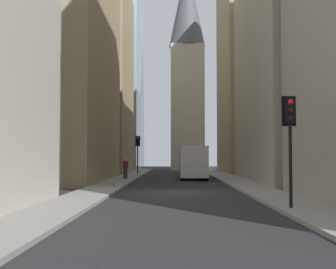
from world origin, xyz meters
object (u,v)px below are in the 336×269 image
delivery_truck (193,162)px  hatchback_grey (190,169)px  traffic_light_foreground (290,125)px  discarded_bottle (114,185)px  traffic_light_midblock (138,146)px  pedestrian (125,167)px

delivery_truck → hatchback_grey: delivery_truck is taller
traffic_light_foreground → discarded_bottle: traffic_light_foreground is taller
hatchback_grey → discarded_bottle: hatchback_grey is taller
delivery_truck → discarded_bottle: bearing=156.5°
traffic_light_foreground → traffic_light_midblock: (33.24, 8.07, 0.02)m
delivery_truck → pedestrian: 5.94m
delivery_truck → discarded_bottle: (-12.13, 5.28, -1.21)m
traffic_light_foreground → pedestrian: bearing=20.7°
traffic_light_midblock → hatchback_grey: bearing=-110.1°
traffic_light_midblock → discarded_bottle: 22.26m
hatchback_grey → traffic_light_foreground: 31.39m
delivery_truck → traffic_light_midblock: traffic_light_midblock is taller
traffic_light_midblock → delivery_truck: bearing=-150.8°
hatchback_grey → pedestrian: size_ratio=2.51×
traffic_light_foreground → pedestrian: size_ratio=2.35×
traffic_light_midblock → traffic_light_foreground: bearing=-166.4°
pedestrian → discarded_bottle: pedestrian is taller
hatchback_grey → pedestrian: pedestrian is taller
traffic_light_foreground → discarded_bottle: bearing=34.9°
delivery_truck → traffic_light_foreground: traffic_light_foreground is taller
hatchback_grey → pedestrian: (-9.57, 5.69, 0.41)m
hatchback_grey → traffic_light_foreground: size_ratio=1.07×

